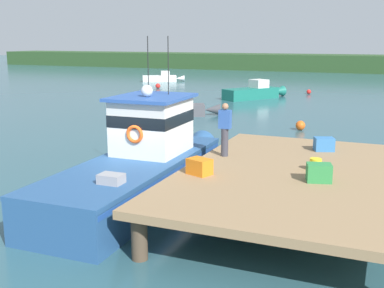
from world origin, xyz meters
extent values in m
plane|color=#2D5660|center=(0.00, 0.00, 0.00)|extent=(200.00, 200.00, 0.00)
cylinder|color=#4C3D2D|center=(2.20, -4.10, 0.50)|extent=(0.36, 0.36, 1.00)
cylinder|color=#4C3D2D|center=(2.20, 4.10, 0.50)|extent=(0.36, 0.36, 1.00)
cube|color=#937551|center=(4.80, 0.00, 1.10)|extent=(6.00, 9.00, 0.20)
cube|color=#285184|center=(0.20, -0.72, 0.55)|extent=(2.63, 8.04, 1.10)
cone|color=#285184|center=(0.12, 4.18, 0.55)|extent=(1.13, 1.82, 1.10)
cube|color=#234C9E|center=(0.20, -0.72, 1.00)|extent=(2.64, 7.88, 0.12)
cube|color=#285184|center=(0.20, -0.72, 1.16)|extent=(2.67, 8.04, 0.12)
cube|color=silver|center=(0.18, 0.48, 2.00)|extent=(1.93, 2.23, 1.80)
cube|color=black|center=(0.18, 0.48, 2.31)|extent=(1.96, 2.25, 0.36)
cube|color=#2D56A8|center=(0.18, 0.48, 2.95)|extent=(2.18, 2.53, 0.10)
sphere|color=white|center=(0.19, 0.18, 3.18)|extent=(0.36, 0.36, 0.36)
cylinder|color=black|center=(-0.18, 0.97, 3.90)|extent=(0.03, 0.03, 1.80)
cylinder|color=black|center=(0.52, 0.98, 3.90)|extent=(0.03, 0.03, 1.80)
cube|color=#939399|center=(0.78, -2.91, 1.28)|extent=(0.61, 0.45, 0.36)
torus|color=orange|center=(-0.16, -3.53, 1.16)|extent=(0.57, 0.57, 0.12)
torus|color=#EA5119|center=(0.20, -0.66, 2.00)|extent=(0.54, 0.11, 0.54)
cube|color=#3370B2|center=(5.14, 2.83, 1.41)|extent=(0.72, 0.63, 0.42)
cube|color=#2D8442|center=(5.48, -0.71, 1.43)|extent=(0.70, 0.59, 0.46)
cube|color=orange|center=(2.47, -1.25, 1.41)|extent=(0.72, 0.62, 0.42)
cylinder|color=yellow|center=(5.25, 0.30, 1.37)|extent=(0.32, 0.32, 0.34)
cylinder|color=#383842|center=(2.42, 0.93, 1.63)|extent=(0.22, 0.22, 0.86)
cube|color=#2D56A8|center=(2.42, 0.93, 2.34)|extent=(0.36, 0.22, 0.56)
sphere|color=#9E7051|center=(2.42, 0.93, 2.73)|extent=(0.20, 0.20, 0.20)
cube|color=#4C4C51|center=(-5.50, 14.32, 0.36)|extent=(4.06, 2.83, 0.71)
cone|color=#4C4C51|center=(-3.30, 15.39, 0.36)|extent=(1.19, 1.07, 0.71)
cube|color=silver|center=(-4.88, 14.62, 0.98)|extent=(1.31, 1.32, 0.53)
cube|color=#196B5B|center=(-3.36, 24.52, 0.43)|extent=(3.86, 4.79, 0.86)
cone|color=#196B5B|center=(-1.73, 27.00, 0.43)|extent=(1.37, 1.46, 0.86)
cube|color=silver|center=(-2.90, 25.21, 1.19)|extent=(1.66, 1.65, 0.65)
cube|color=white|center=(-17.17, 35.91, 0.34)|extent=(3.85, 2.92, 0.68)
cone|color=white|center=(-15.14, 37.09, 0.34)|extent=(1.15, 1.06, 0.68)
cube|color=silver|center=(-16.60, 36.24, 0.94)|extent=(1.29, 1.30, 0.51)
sphere|color=red|center=(-13.98, 29.16, 0.24)|extent=(0.47, 0.47, 0.47)
sphere|color=#EA5B19|center=(2.73, 12.49, 0.25)|extent=(0.50, 0.50, 0.50)
sphere|color=red|center=(0.39, 29.83, 0.20)|extent=(0.40, 0.40, 0.40)
cube|color=#284723|center=(0.00, 62.00, 1.20)|extent=(120.00, 8.00, 2.40)
camera|label=1|loc=(6.96, -12.58, 4.71)|focal=44.70mm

